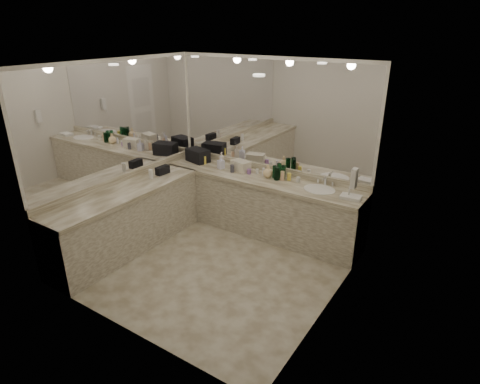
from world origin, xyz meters
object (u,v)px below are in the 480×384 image
Objects in this scene: cream_cosmetic_case at (241,165)px; black_toiletry_bag at (198,155)px; soap_bottle_a at (222,159)px; soap_bottle_c at (268,171)px; sink at (319,190)px; hand_towel at (351,197)px; soap_bottle_b at (221,162)px; wall_phone at (354,178)px.

black_toiletry_bag is at bearing -166.64° from cream_cosmetic_case.
soap_bottle_a reaches higher than soap_bottle_c.
soap_bottle_a is 0.87m from soap_bottle_c.
soap_bottle_a is at bearing 1.09° from black_toiletry_bag.
cream_cosmetic_case is at bearing -0.69° from soap_bottle_a.
sink is at bearing -2.37° from soap_bottle_a.
soap_bottle_c reaches higher than cream_cosmetic_case.
soap_bottle_c is at bearing 9.66° from cream_cosmetic_case.
cream_cosmetic_case is at bearing 176.61° from soap_bottle_c.
hand_towel is (2.64, -0.13, -0.09)m from black_toiletry_bag.
sink is 1.34m from cream_cosmetic_case.
black_toiletry_bag is 1.88× the size of soap_bottle_b.
soap_bottle_a is (-2.31, 0.57, -0.33)m from wall_phone.
soap_bottle_a reaches higher than cream_cosmetic_case.
soap_bottle_b reaches higher than hand_towel.
soap_bottle_c is at bearing 175.54° from hand_towel.
black_toiletry_bag is at bearing -178.91° from soap_bottle_a.
black_toiletry_bag is 1.31× the size of cream_cosmetic_case.
hand_towel is at bearing 8.89° from cream_cosmetic_case.
soap_bottle_a reaches higher than black_toiletry_bag.
hand_towel is (1.80, -0.13, -0.06)m from cream_cosmetic_case.
soap_bottle_b is at bearing -151.23° from cream_cosmetic_case.
soap_bottle_c reaches higher than sink.
sink is at bearing 0.80° from soap_bottle_b.
soap_bottle_c is at bearing 159.56° from wall_phone.
cream_cosmetic_case is at bearing 163.73° from wall_phone.
hand_towel is 2.17m from soap_bottle_a.
wall_phone is at bearing -39.57° from sink.
cream_cosmetic_case is 1.80m from hand_towel.
black_toiletry_bag reaches higher than sink.
sink is 0.47m from hand_towel.
wall_phone is 1.18× the size of soap_bottle_b.
cream_cosmetic_case is at bearing 15.72° from soap_bottle_b.
soap_bottle_b is at bearing -9.05° from black_toiletry_bag.
wall_phone is at bearing -13.89° from soap_bottle_a.
wall_phone is 1.03× the size of soap_bottle_a.
soap_bottle_a is at bearing 166.11° from wall_phone.
hand_towel is (0.46, -0.06, 0.03)m from sink.
cream_cosmetic_case is at bearing 0.31° from black_toiletry_bag.
black_toiletry_bag is 0.54m from soap_bottle_b.
wall_phone is 1.24× the size of soap_bottle_c.
sink is 1.15× the size of black_toiletry_bag.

